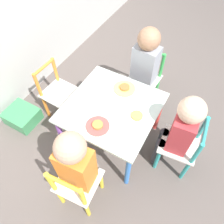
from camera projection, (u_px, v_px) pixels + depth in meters
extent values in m
plane|color=#5B514C|center=(112.00, 138.00, 1.92)|extent=(6.00, 6.00, 0.00)
cube|color=silver|center=(112.00, 107.00, 1.57)|extent=(0.64, 0.64, 0.02)
cylinder|color=#387AD1|center=(128.00, 171.00, 1.52)|extent=(0.04, 0.04, 0.43)
cylinder|color=#DB3D38|center=(159.00, 113.00, 1.82)|extent=(0.04, 0.04, 0.43)
cylinder|color=#8E51BC|center=(62.00, 136.00, 1.68)|extent=(0.04, 0.04, 0.43)
cylinder|color=#E5599E|center=(100.00, 89.00, 1.98)|extent=(0.04, 0.04, 0.43)
cube|color=silver|center=(179.00, 144.00, 1.57)|extent=(0.28, 0.28, 0.02)
cylinder|color=teal|center=(165.00, 137.00, 1.77)|extent=(0.03, 0.03, 0.28)
cylinder|color=teal|center=(157.00, 159.00, 1.65)|extent=(0.03, 0.03, 0.28)
cylinder|color=teal|center=(191.00, 147.00, 1.72)|extent=(0.03, 0.03, 0.28)
cylinder|color=teal|center=(185.00, 170.00, 1.60)|extent=(0.03, 0.03, 0.28)
cylinder|color=teal|center=(202.00, 128.00, 1.50)|extent=(0.03, 0.03, 0.25)
cylinder|color=teal|center=(196.00, 154.00, 1.39)|extent=(0.03, 0.03, 0.25)
cylinder|color=teal|center=(205.00, 132.00, 1.35)|extent=(0.21, 0.04, 0.02)
cube|color=silver|center=(144.00, 79.00, 1.96)|extent=(0.28, 0.28, 0.02)
cylinder|color=green|center=(127.00, 92.00, 2.06)|extent=(0.03, 0.03, 0.28)
cylinder|color=green|center=(147.00, 102.00, 1.99)|extent=(0.03, 0.03, 0.28)
cylinder|color=green|center=(137.00, 79.00, 2.16)|extent=(0.03, 0.03, 0.28)
cylinder|color=green|center=(157.00, 88.00, 2.10)|extent=(0.03, 0.03, 0.28)
cylinder|color=green|center=(140.00, 58.00, 1.95)|extent=(0.03, 0.03, 0.25)
cylinder|color=green|center=(162.00, 66.00, 1.88)|extent=(0.03, 0.03, 0.25)
cylinder|color=green|center=(153.00, 51.00, 1.83)|extent=(0.04, 0.21, 0.02)
cube|color=silver|center=(78.00, 181.00, 1.41)|extent=(0.28, 0.28, 0.02)
cylinder|color=yellow|center=(101.00, 180.00, 1.55)|extent=(0.03, 0.03, 0.28)
cylinder|color=yellow|center=(75.00, 169.00, 1.61)|extent=(0.03, 0.03, 0.28)
cylinder|color=yellow|center=(87.00, 209.00, 1.44)|extent=(0.03, 0.03, 0.28)
cylinder|color=yellow|center=(60.00, 196.00, 1.49)|extent=(0.03, 0.03, 0.28)
cylinder|color=yellow|center=(83.00, 198.00, 1.23)|extent=(0.03, 0.03, 0.25)
cylinder|color=yellow|center=(51.00, 182.00, 1.28)|extent=(0.03, 0.03, 0.25)
cylinder|color=yellow|center=(63.00, 183.00, 1.16)|extent=(0.04, 0.21, 0.02)
cube|color=silver|center=(60.00, 93.00, 1.86)|extent=(0.27, 0.27, 0.02)
cylinder|color=orange|center=(64.00, 116.00, 1.89)|extent=(0.03, 0.03, 0.28)
cylinder|color=orange|center=(79.00, 101.00, 2.00)|extent=(0.03, 0.03, 0.28)
cylinder|color=orange|center=(46.00, 106.00, 1.96)|extent=(0.03, 0.03, 0.28)
cylinder|color=orange|center=(61.00, 91.00, 2.07)|extent=(0.03, 0.03, 0.28)
cylinder|color=orange|center=(38.00, 86.00, 1.75)|extent=(0.03, 0.03, 0.25)
cylinder|color=orange|center=(55.00, 70.00, 1.85)|extent=(0.03, 0.03, 0.25)
cylinder|color=orange|center=(43.00, 67.00, 1.71)|extent=(0.21, 0.03, 0.02)
cylinder|color=#38383D|center=(161.00, 142.00, 1.73)|extent=(0.07, 0.07, 0.29)
cylinder|color=#38383D|center=(158.00, 152.00, 1.68)|extent=(0.07, 0.07, 0.29)
cube|color=#B23338|center=(182.00, 131.00, 1.44)|extent=(0.21, 0.16, 0.31)
sphere|color=#DBB293|center=(192.00, 110.00, 1.26)|extent=(0.17, 0.17, 0.17)
cylinder|color=#38383D|center=(131.00, 95.00, 2.03)|extent=(0.07, 0.07, 0.29)
cylinder|color=#38383D|center=(141.00, 100.00, 1.99)|extent=(0.07, 0.07, 0.29)
cube|color=#999EA8|center=(145.00, 65.00, 1.81)|extent=(0.15, 0.21, 0.34)
sphere|color=#A37556|center=(149.00, 39.00, 1.61)|extent=(0.18, 0.18, 0.18)
cylinder|color=#7A6B5B|center=(95.00, 175.00, 1.57)|extent=(0.07, 0.07, 0.29)
cylinder|color=#7A6B5B|center=(83.00, 170.00, 1.59)|extent=(0.07, 0.07, 0.29)
cube|color=orange|center=(76.00, 167.00, 1.28)|extent=(0.16, 0.21, 0.34)
sphere|color=tan|center=(70.00, 148.00, 1.08)|extent=(0.17, 0.17, 0.17)
cylinder|color=white|center=(137.00, 117.00, 1.50)|extent=(0.18, 0.18, 0.01)
cylinder|color=gold|center=(137.00, 116.00, 1.49)|extent=(0.08, 0.08, 0.02)
cylinder|color=#EADB66|center=(125.00, 88.00, 1.66)|extent=(0.17, 0.17, 0.01)
cylinder|color=#CC6633|center=(125.00, 87.00, 1.65)|extent=(0.07, 0.07, 0.02)
cylinder|color=#E54C47|center=(98.00, 126.00, 1.46)|extent=(0.16, 0.16, 0.01)
cylinder|color=#D6843D|center=(98.00, 125.00, 1.45)|extent=(0.07, 0.07, 0.02)
cube|color=#3D8E56|center=(22.00, 116.00, 1.98)|extent=(0.24, 0.27, 0.13)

